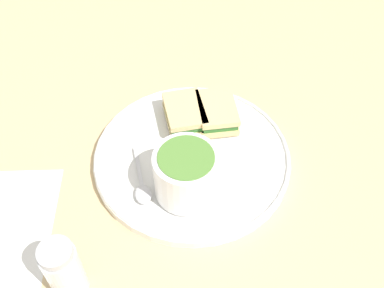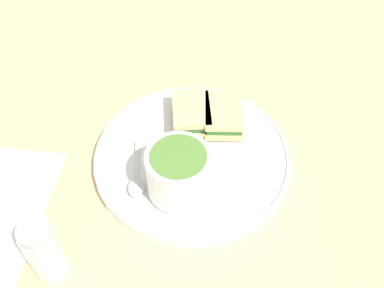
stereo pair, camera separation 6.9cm
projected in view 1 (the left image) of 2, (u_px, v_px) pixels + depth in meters
ground_plane at (192, 161)px, 0.72m from camera, size 2.40×2.40×0.00m
plate at (192, 157)px, 0.71m from camera, size 0.31×0.31×0.02m
soup_bowl at (186, 174)px, 0.63m from camera, size 0.09×0.09×0.08m
spoon at (143, 190)px, 0.66m from camera, size 0.07×0.10×0.01m
sandwich_half_near at (217, 112)px, 0.74m from camera, size 0.09×0.10×0.03m
sandwich_half_far at (185, 114)px, 0.74m from camera, size 0.10×0.10×0.03m
salt_shaker at (64, 270)px, 0.55m from camera, size 0.05×0.05×0.10m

